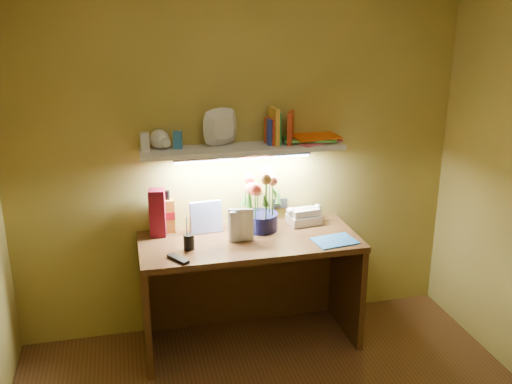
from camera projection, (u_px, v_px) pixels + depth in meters
desk at (250, 292)px, 3.75m from camera, size 1.40×0.60×0.75m
flower_bouquet at (261, 201)px, 3.73m from camera, size 0.30×0.30×0.40m
telephone at (304, 215)px, 3.87m from camera, size 0.23×0.18×0.13m
desk_clock at (315, 213)px, 3.97m from camera, size 0.08×0.05×0.08m
whisky_bottle at (168, 211)px, 3.71m from camera, size 0.08×0.08×0.28m
whisky_box at (158, 213)px, 3.65m from camera, size 0.11×0.11×0.31m
pen_cup at (189, 237)px, 3.46m from camera, size 0.09×0.09×0.16m
art_card at (206, 217)px, 3.72m from camera, size 0.21×0.06×0.21m
tv_remote at (178, 259)px, 3.33m from camera, size 0.12×0.16×0.02m
blue_folder at (335, 241)px, 3.60m from camera, size 0.29×0.23×0.01m
desk_book_a at (228, 225)px, 3.57m from camera, size 0.16×0.06×0.21m
desk_book_b at (230, 227)px, 3.55m from camera, size 0.15×0.03×0.20m
wall_shelf at (246, 143)px, 3.63m from camera, size 1.32×0.35×0.27m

